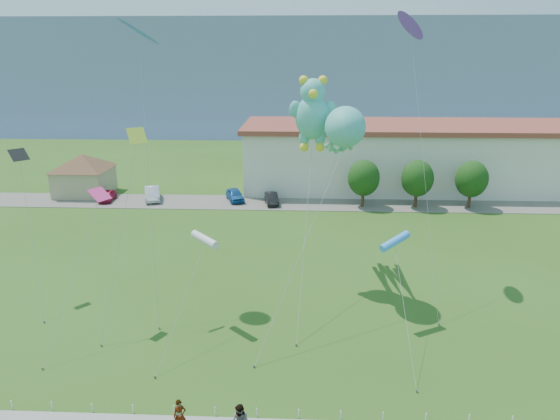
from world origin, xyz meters
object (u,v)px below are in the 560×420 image
at_px(octopus_kite, 343,135).
at_px(warehouse, 479,156).
at_px(pavilion, 83,170).
at_px(parked_car_black, 272,198).
at_px(pedestrian_left, 180,415).
at_px(parked_car_red, 107,196).
at_px(parked_car_silver, 152,193).
at_px(teddy_bear_kite, 313,112).
at_px(parked_car_blue, 235,195).

bearing_deg(octopus_kite, warehouse, 56.53).
xyz_separation_m(pavilion, parked_car_black, (23.55, -3.43, -2.33)).
bearing_deg(pedestrian_left, pavilion, 102.15).
height_order(pavilion, pedestrian_left, pavilion).
height_order(parked_car_black, octopus_kite, octopus_kite).
height_order(warehouse, pedestrian_left, warehouse).
bearing_deg(parked_car_red, parked_car_silver, 2.78).
height_order(octopus_kite, teddy_bear_kite, teddy_bear_kite).
bearing_deg(teddy_bear_kite, parked_car_silver, 131.33).
bearing_deg(parked_car_blue, parked_car_silver, 161.41).
height_order(warehouse, octopus_kite, octopus_kite).
bearing_deg(pavilion, parked_car_blue, -6.80).
bearing_deg(parked_car_blue, teddy_bear_kite, -87.26).
relative_size(pedestrian_left, teddy_bear_kite, 0.10).
height_order(parked_car_silver, parked_car_blue, parked_car_silver).
relative_size(pedestrian_left, octopus_kite, 0.10).
relative_size(pedestrian_left, parked_car_silver, 0.33).
bearing_deg(parked_car_red, pavilion, 138.72).
distance_m(parked_car_red, parked_car_black, 19.60).
distance_m(parked_car_silver, parked_car_blue, 9.92).
bearing_deg(teddy_bear_kite, warehouse, 52.92).
relative_size(pavilion, pedestrian_left, 5.83).
bearing_deg(parked_car_blue, parked_car_black, -33.91).
relative_size(pavilion, warehouse, 0.15).
height_order(warehouse, parked_car_black, warehouse).
distance_m(warehouse, pedestrian_left, 54.52).
xyz_separation_m(parked_car_black, teddy_bear_kite, (4.17, -20.05, 12.09)).
bearing_deg(teddy_bear_kite, pedestrian_left, -109.87).
bearing_deg(parked_car_black, teddy_bear_kite, -88.27).
distance_m(pavilion, teddy_bear_kite, 37.62).
xyz_separation_m(warehouse, parked_car_blue, (-30.90, -8.28, -3.36)).
xyz_separation_m(pedestrian_left, octopus_kite, (8.27, 15.96, 10.44)).
relative_size(warehouse, parked_car_black, 15.91).
height_order(parked_car_red, parked_car_silver, parked_car_silver).
bearing_deg(pavilion, teddy_bear_kite, -40.27).
height_order(parked_car_red, parked_car_blue, parked_car_blue).
bearing_deg(parked_car_blue, pavilion, 153.83).
distance_m(octopus_kite, teddy_bear_kite, 2.77).
height_order(pedestrian_left, parked_car_red, pedestrian_left).
bearing_deg(warehouse, pedestrian_left, -121.46).
xyz_separation_m(pavilion, pedestrian_left, (21.59, -40.43, -2.13)).
bearing_deg(pavilion, parked_car_silver, -14.72).
xyz_separation_m(parked_car_silver, parked_car_blue, (9.92, 0.13, -0.08)).
bearing_deg(pavilion, parked_car_red, -37.42).
xyz_separation_m(pedestrian_left, parked_car_silver, (-12.41, 38.02, -0.05)).
relative_size(parked_car_red, parked_car_blue, 0.88).
xyz_separation_m(parked_car_silver, parked_car_black, (14.36, -1.02, -0.15)).
bearing_deg(teddy_bear_kite, pavilion, 139.73).
height_order(pavilion, parked_car_black, pavilion).
distance_m(parked_car_silver, octopus_kite, 32.00).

